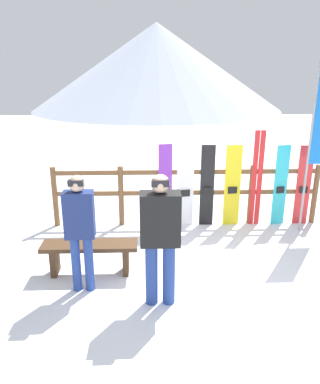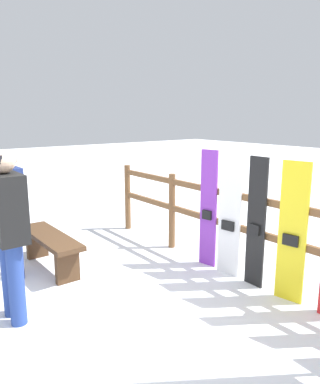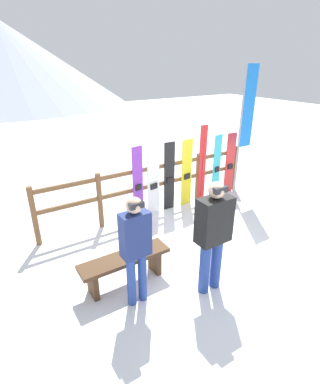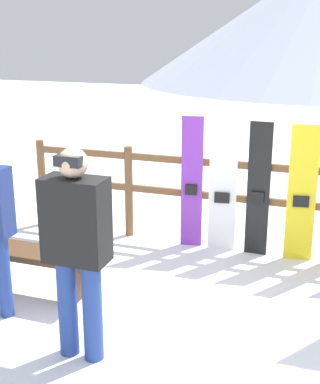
{
  "view_description": "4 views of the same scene",
  "coord_description": "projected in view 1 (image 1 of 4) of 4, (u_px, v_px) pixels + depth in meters",
  "views": [
    {
      "loc": [
        -0.72,
        -4.7,
        2.8
      ],
      "look_at": [
        -0.52,
        1.05,
        0.92
      ],
      "focal_mm": 35.0,
      "sensor_mm": 36.0,
      "label": 1
    },
    {
      "loc": [
        2.97,
        -1.58,
        1.98
      ],
      "look_at": [
        -0.37,
        1.01,
        1.11
      ],
      "focal_mm": 35.0,
      "sensor_mm": 36.0,
      "label": 2
    },
    {
      "loc": [
        -3.04,
        -3.19,
        3.07
      ],
      "look_at": [
        -0.33,
        1.1,
        0.84
      ],
      "focal_mm": 28.0,
      "sensor_mm": 36.0,
      "label": 3
    },
    {
      "loc": [
        1.23,
        -3.91,
        2.47
      ],
      "look_at": [
        -0.46,
        0.88,
        0.93
      ],
      "focal_mm": 50.0,
      "sensor_mm": 36.0,
      "label": 4
    }
  ],
  "objects": [
    {
      "name": "snowboard_yellow",
      "position": [
        232.0,
        186.0,
        6.89
      ],
      "size": [
        0.31,
        0.09,
        1.53
      ],
      "color": "yellow",
      "rests_on": "ground"
    },
    {
      "name": "mountain_backdrop",
      "position": [
        156.0,
        67.0,
        27.12
      ],
      "size": [
        18.0,
        18.0,
        6.0
      ],
      "color": "#B2BCD1",
      "rests_on": "ground"
    },
    {
      "name": "person_black",
      "position": [
        160.0,
        232.0,
        4.44
      ],
      "size": [
        0.48,
        0.26,
        1.68
      ],
      "color": "navy",
      "rests_on": "ground"
    },
    {
      "name": "snowboard_purple",
      "position": [
        165.0,
        186.0,
        6.85
      ],
      "size": [
        0.25,
        0.09,
        1.55
      ],
      "color": "purple",
      "rests_on": "ground"
    },
    {
      "name": "ground_plane",
      "position": [
        199.0,
        275.0,
        5.36
      ],
      "size": [
        40.0,
        40.0,
        0.0
      ],
      "primitive_type": "plane",
      "color": "white"
    },
    {
      "name": "bench",
      "position": [
        90.0,
        251.0,
        5.32
      ],
      "size": [
        1.35,
        0.36,
        0.46
      ],
      "color": "#4C331E",
      "rests_on": "ground"
    },
    {
      "name": "ski_pair_red",
      "position": [
        257.0,
        179.0,
        6.87
      ],
      "size": [
        0.19,
        0.02,
        1.79
      ],
      "color": "red",
      "rests_on": "ground"
    },
    {
      "name": "snowboard_cyan",
      "position": [
        280.0,
        186.0,
        6.92
      ],
      "size": [
        0.26,
        0.09,
        1.52
      ],
      "color": "#2DBFCC",
      "rests_on": "ground"
    },
    {
      "name": "snowboard_white",
      "position": [
        185.0,
        189.0,
        6.88
      ],
      "size": [
        0.32,
        0.09,
        1.42
      ],
      "color": "white",
      "rests_on": "ground"
    },
    {
      "name": "person_navy",
      "position": [
        80.0,
        225.0,
        4.73
      ],
      "size": [
        0.38,
        0.21,
        1.59
      ],
      "color": "navy",
      "rests_on": "ground"
    },
    {
      "name": "snowboard_black_stripe",
      "position": [
        207.0,
        186.0,
        6.88
      ],
      "size": [
        0.25,
        0.06,
        1.53
      ],
      "color": "black",
      "rests_on": "ground"
    },
    {
      "name": "fence",
      "position": [
        187.0,
        190.0,
        6.95
      ],
      "size": [
        4.97,
        0.1,
        1.13
      ],
      "color": "brown",
      "rests_on": "ground"
    },
    {
      "name": "snowboard_red",
      "position": [
        303.0,
        186.0,
        6.94
      ],
      "size": [
        0.26,
        0.07,
        1.51
      ],
      "color": "red",
      "rests_on": "ground"
    },
    {
      "name": "rental_flag",
      "position": [
        319.0,
        126.0,
        6.28
      ],
      "size": [
        0.4,
        0.04,
        3.02
      ],
      "color": "#99999E",
      "rests_on": "ground"
    }
  ]
}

